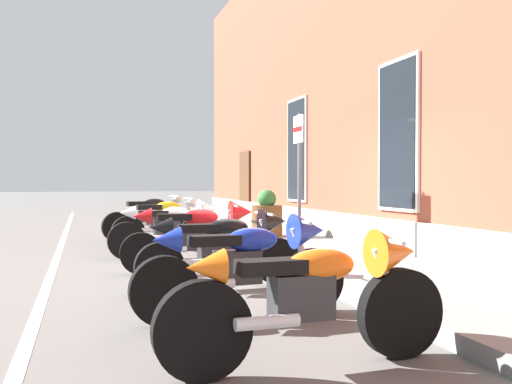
{
  "coord_description": "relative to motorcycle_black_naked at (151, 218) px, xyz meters",
  "views": [
    {
      "loc": [
        8.28,
        -2.75,
        1.33
      ],
      "look_at": [
        -0.01,
        -0.22,
        1.17
      ],
      "focal_mm": 39.78,
      "sensor_mm": 36.0,
      "label": 1
    }
  ],
  "objects": [
    {
      "name": "ground_plane",
      "position": [
        4.69,
        1.29,
        -0.5
      ],
      "size": [
        140.0,
        140.0,
        0.0
      ],
      "primitive_type": "plane",
      "color": "#565451"
    },
    {
      "name": "sidewalk",
      "position": [
        4.69,
        2.42,
        -0.42
      ],
      "size": [
        33.79,
        2.26,
        0.16
      ],
      "primitive_type": "cube",
      "color": "slate",
      "rests_on": "ground_plane"
    },
    {
      "name": "lane_stripe",
      "position": [
        4.69,
        -1.91,
        -0.49
      ],
      "size": [
        33.79,
        0.12,
        0.01
      ],
      "primitive_type": "cube",
      "color": "silver",
      "rests_on": "ground_plane"
    },
    {
      "name": "motorcycle_black_naked",
      "position": [
        0.0,
        0.0,
        0.0
      ],
      "size": [
        0.67,
        2.16,
        1.01
      ],
      "color": "black",
      "rests_on": "ground_plane"
    },
    {
      "name": "motorcycle_yellow_naked",
      "position": [
        1.63,
        0.07,
        -0.0
      ],
      "size": [
        0.62,
        2.05,
        1.0
      ],
      "color": "black",
      "rests_on": "ground_plane"
    },
    {
      "name": "motorcycle_white_sport",
      "position": [
        3.08,
        0.06,
        0.06
      ],
      "size": [
        0.62,
        2.13,
        1.02
      ],
      "color": "black",
      "rests_on": "ground_plane"
    },
    {
      "name": "motorcycle_red_sport",
      "position": [
        4.76,
        0.18,
        0.08
      ],
      "size": [
        0.62,
        2.13,
        1.05
      ],
      "color": "black",
      "rests_on": "ground_plane"
    },
    {
      "name": "motorcycle_black_sport",
      "position": [
        6.1,
        0.26,
        0.05
      ],
      "size": [
        0.62,
        2.14,
        1.0
      ],
      "color": "black",
      "rests_on": "ground_plane"
    },
    {
      "name": "motorcycle_blue_sport",
      "position": [
        7.69,
        0.09,
        0.06
      ],
      "size": [
        0.62,
        2.18,
        1.01
      ],
      "color": "black",
      "rests_on": "ground_plane"
    },
    {
      "name": "motorcycle_orange_sport",
      "position": [
        9.25,
        0.14,
        0.04
      ],
      "size": [
        0.62,
        2.21,
        0.98
      ],
      "color": "black",
      "rests_on": "ground_plane"
    },
    {
      "name": "parking_sign",
      "position": [
        4.36,
        1.89,
        1.14
      ],
      "size": [
        0.36,
        0.07,
        2.27
      ],
      "color": "#4C4C51",
      "rests_on": "sidewalk"
    },
    {
      "name": "barrel_planter",
      "position": [
        1.43,
        2.3,
        0.07
      ],
      "size": [
        0.69,
        0.69,
        1.0
      ],
      "color": "brown",
      "rests_on": "sidewalk"
    }
  ]
}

